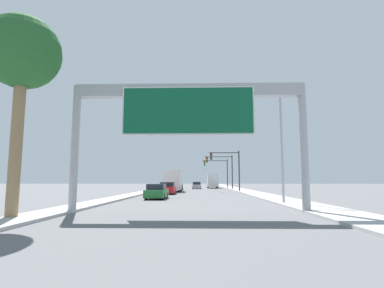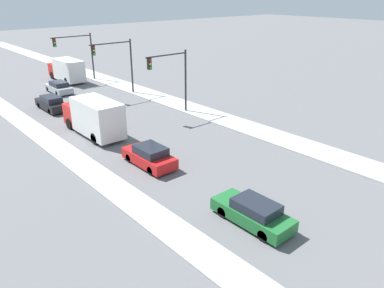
% 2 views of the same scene
% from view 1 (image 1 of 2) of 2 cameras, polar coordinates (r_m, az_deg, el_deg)
% --- Properties ---
extents(sidewalk_right, '(3.00, 120.00, 0.15)m').
position_cam_1_polar(sidewalk_right, '(59.16, 8.48, -8.47)').
color(sidewalk_right, '#ADADAD').
rests_on(sidewalk_right, ground).
extents(median_strip_left, '(2.00, 120.00, 0.15)m').
position_cam_1_polar(median_strip_left, '(59.26, -6.23, -8.50)').
color(median_strip_left, '#ADADAD').
rests_on(median_strip_left, ground).
extents(sign_gantry, '(13.34, 0.73, 7.24)m').
position_cam_1_polar(sign_gantry, '(17.06, -0.73, 6.49)').
color(sign_gantry, '#9EA0A5').
rests_on(sign_gantry, ground).
extents(car_far_center, '(1.79, 4.58, 1.41)m').
position_cam_1_polar(car_far_center, '(62.86, 0.92, -7.90)').
color(car_far_center, '#A5A8AD').
rests_on(car_far_center, ground).
extents(car_mid_right, '(1.71, 4.70, 1.53)m').
position_cam_1_polar(car_mid_right, '(56.56, -2.74, -7.96)').
color(car_mid_right, black).
rests_on(car_mid_right, ground).
extents(car_far_right, '(1.87, 4.41, 1.52)m').
position_cam_1_polar(car_far_right, '(38.81, -4.69, -8.44)').
color(car_far_right, red).
rests_on(car_far_right, ground).
extents(car_near_left, '(1.80, 4.62, 1.42)m').
position_cam_1_polar(car_near_left, '(29.28, -6.73, -9.02)').
color(car_near_left, '#1E662D').
rests_on(car_near_left, ground).
extents(truck_box_primary, '(2.35, 7.33, 3.06)m').
position_cam_1_polar(truck_box_primary, '(68.23, 3.92, -7.06)').
color(truck_box_primary, red).
rests_on(truck_box_primary, ground).
extents(truck_box_secondary, '(2.42, 7.27, 3.22)m').
position_cam_1_polar(truck_box_secondary, '(46.95, -3.60, -7.06)').
color(truck_box_secondary, red).
rests_on(truck_box_secondary, ground).
extents(traffic_light_near_intersection, '(4.80, 0.32, 6.34)m').
position_cam_1_polar(traffic_light_near_intersection, '(47.00, 7.12, -3.77)').
color(traffic_light_near_intersection, '#2D2D30').
rests_on(traffic_light_near_intersection, ground).
extents(traffic_light_mid_block, '(5.28, 0.32, 6.47)m').
position_cam_1_polar(traffic_light_mid_block, '(56.94, 5.98, -4.20)').
color(traffic_light_mid_block, '#2D2D30').
rests_on(traffic_light_mid_block, ground).
extents(traffic_light_far_intersection, '(5.58, 0.32, 6.37)m').
position_cam_1_polar(traffic_light_far_intersection, '(66.90, 5.21, -4.64)').
color(traffic_light_far_intersection, '#2D2D30').
rests_on(traffic_light_far_intersection, ground).
extents(palm_tree_foreground, '(3.54, 3.54, 9.65)m').
position_cam_1_polar(palm_tree_foreground, '(16.99, -29.59, 14.39)').
color(palm_tree_foreground, '#8C704C').
rests_on(palm_tree_foreground, ground).
extents(street_lamp_right, '(2.62, 0.28, 8.74)m').
position_cam_1_polar(street_lamp_right, '(23.63, 15.91, 1.58)').
color(street_lamp_right, '#9EA0A5').
rests_on(street_lamp_right, ground).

